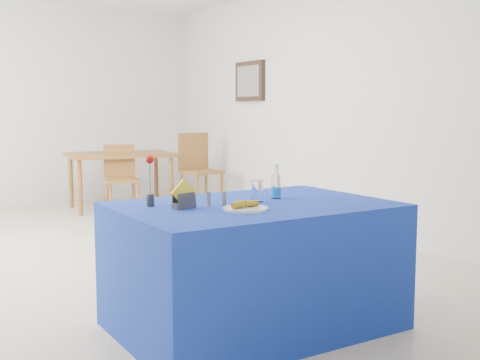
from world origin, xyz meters
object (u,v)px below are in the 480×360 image
Objects in this scene: plate at (245,209)px; blue_table at (254,265)px; water_bottle at (276,187)px; chair_bg_left at (121,174)px; chair_bg_right at (198,165)px; oak_table at (120,158)px.

plate is 0.16× the size of blue_table.
plate reaches higher than blue_table.
water_bottle is 0.24× the size of chair_bg_left.
plate is 4.59m from chair_bg_left.
chair_bg_right reaches higher than blue_table.
chair_bg_right is at bearing 66.49° from blue_table.
blue_table is at bearing -87.74° from chair_bg_left.
water_bottle is 4.24m from chair_bg_left.
chair_bg_left is (-0.15, -0.41, -0.17)m from oak_table.
chair_bg_right is at bearing -31.06° from oak_table.
chair_bg_right reaches higher than water_bottle.
water_bottle reaches higher than oak_table.
chair_bg_left is at bearing 79.77° from blue_table.
water_bottle is 0.21× the size of chair_bg_right.
plate is at bearing -118.58° from chair_bg_right.
oak_table is at bearing 77.37° from plate.
water_bottle reaches higher than chair_bg_left.
water_bottle is at bearing -115.23° from chair_bg_right.
oak_table is 0.47m from chair_bg_left.
chair_bg_left is at bearing 82.72° from water_bottle.
oak_table is 1.04m from chair_bg_right.
chair_bg_right is at bearing 68.82° from water_bottle.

